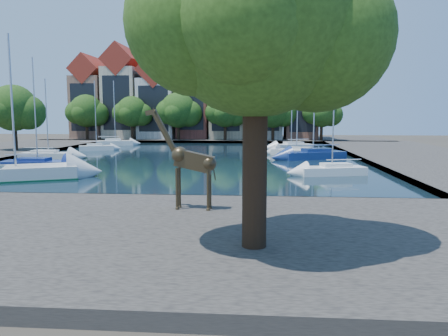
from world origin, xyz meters
The scene contains 29 objects.
ground centered at (0.00, 0.00, 0.00)m, with size 160.00×160.00×0.00m, color #38332B.
water_basin centered at (0.00, 24.00, 0.04)m, with size 38.00×50.00×0.08m, color black.
near_quay centered at (0.00, -7.00, 0.25)m, with size 50.00×14.00×0.50m, color #4A4640.
far_quay centered at (0.00, 56.00, 0.25)m, with size 60.00×16.00×0.50m, color #4A4640.
right_quay centered at (25.00, 24.00, 0.25)m, with size 14.00×52.00×0.50m, color #4A4640.
plane_tree centered at (7.62, -9.01, 7.67)m, with size 8.32×6.40×10.62m.
townhouse_west_end centered at (-23.00, 55.99, 7.36)m, with size 5.44×9.18×14.93m.
townhouse_west_mid centered at (-17.00, 55.99, 8.23)m, with size 5.94×9.18×16.79m.
townhouse_west_inner centered at (-10.50, 55.99, 7.35)m, with size 6.43×9.18×15.15m.
townhouse_center centered at (-4.00, 55.99, 8.36)m, with size 5.44×9.18×16.93m.
townhouse_east_inner centered at (2.00, 55.99, 7.73)m, with size 5.94×9.18×15.79m.
townhouse_east_mid centered at (8.50, 55.99, 8.10)m, with size 6.43×9.18×16.65m.
townhouse_east_end centered at (15.00, 55.99, 7.11)m, with size 5.44×9.18×14.43m.
far_tree_far_west centered at (-21.90, 50.49, 5.18)m, with size 7.28×5.60×7.68m.
far_tree_west centered at (-13.91, 50.49, 5.08)m, with size 6.76×5.20×7.36m.
far_tree_mid_west centered at (-5.89, 50.49, 5.29)m, with size 7.80×6.00×8.00m.
far_tree_mid_east centered at (2.10, 50.49, 5.13)m, with size 7.02×5.40×7.52m.
far_tree_east centered at (10.11, 50.49, 5.24)m, with size 7.54×5.80×7.84m.
far_tree_far_east centered at (18.09, 50.49, 5.08)m, with size 6.76×5.20×7.36m.
side_tree_left_far centered at (-21.90, 27.99, 5.38)m, with size 7.28×5.60×7.88m.
giraffe_statue centered at (4.47, -3.50, 2.74)m, with size 3.20×0.66×4.57m.
sailboat_left_b centered at (-12.00, 14.15, 0.56)m, with size 6.41×2.47×9.67m.
sailboat_left_c centered at (-15.00, 22.24, 0.55)m, with size 5.97×2.26×8.48m.
sailboat_left_d centered at (-13.64, 32.76, 0.60)m, with size 4.63×2.93×9.05m.
sailboat_left_e centered at (-14.21, 42.09, 0.65)m, with size 5.63×3.35×9.74m.
sailboat_right_a centered at (13.39, 11.49, 0.60)m, with size 5.44×2.97×10.37m.
sailboat_right_b centered at (13.43, 23.85, 0.70)m, with size 7.13×4.68×12.25m.
sailboat_right_c centered at (12.00, 27.51, 0.63)m, with size 5.95×4.16×9.85m.
sailboat_right_d centered at (12.00, 36.04, 0.66)m, with size 5.99×4.10×9.75m.
Camera 1 is at (7.61, -23.03, 4.84)m, focal length 35.00 mm.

